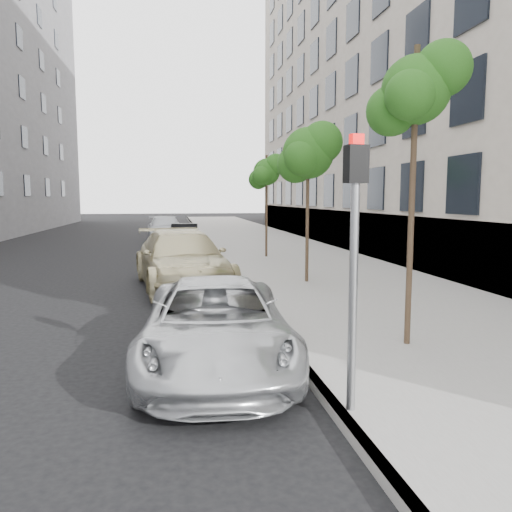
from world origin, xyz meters
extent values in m
plane|color=black|center=(0.00, 0.00, 0.00)|extent=(160.00, 160.00, 0.00)
cube|color=gray|center=(4.30, 24.00, 0.07)|extent=(6.40, 72.00, 0.14)
cube|color=#9E9B93|center=(1.18, 24.00, 0.07)|extent=(0.15, 72.00, 0.14)
cylinder|color=#38281C|center=(3.20, 1.50, 2.60)|extent=(0.10, 0.10, 4.92)
sphere|color=#276219|center=(3.20, 1.50, 4.36)|extent=(1.12, 1.12, 1.12)
sphere|color=#276219|center=(3.55, 1.30, 4.66)|extent=(0.89, 0.89, 0.89)
sphere|color=#276219|center=(2.90, 1.75, 4.06)|extent=(0.84, 0.84, 0.84)
cylinder|color=#38281C|center=(3.20, 8.00, 2.38)|extent=(0.10, 0.10, 4.48)
sphere|color=#276219|center=(3.20, 8.00, 3.92)|extent=(1.50, 1.50, 1.50)
sphere|color=#276219|center=(3.55, 7.80, 4.22)|extent=(1.20, 1.20, 1.20)
sphere|color=#276219|center=(2.90, 8.25, 3.62)|extent=(1.12, 1.12, 1.12)
cylinder|color=#38281C|center=(3.20, 14.50, 2.27)|extent=(0.10, 0.10, 4.27)
sphere|color=#276219|center=(3.20, 14.50, 3.71)|extent=(1.12, 1.12, 1.12)
sphere|color=#276219|center=(3.55, 14.30, 4.01)|extent=(0.90, 0.90, 0.90)
sphere|color=#276219|center=(2.90, 14.75, 3.41)|extent=(0.84, 0.84, 0.84)
cylinder|color=#939699|center=(1.30, -0.91, 1.46)|extent=(0.10, 0.10, 2.65)
cube|color=black|center=(1.30, -0.91, 3.00)|extent=(0.26, 0.20, 0.42)
cube|color=red|center=(1.30, -0.91, 3.27)|extent=(0.15, 0.11, 0.12)
imported|color=#BBBEC0|center=(-0.10, 1.26, 0.67)|extent=(2.55, 4.98, 1.34)
imported|color=#C7BC8E|center=(-0.48, 8.17, 0.84)|extent=(3.13, 6.04, 1.67)
imported|color=black|center=(-0.10, 15.45, 0.65)|extent=(2.10, 3.99, 1.29)
imported|color=black|center=(-0.13, 19.90, 0.64)|extent=(1.62, 3.97, 1.28)
imported|color=#ACAFB4|center=(-1.17, 24.99, 0.74)|extent=(2.49, 5.26, 1.48)
camera|label=1|loc=(-0.74, -6.29, 2.63)|focal=35.00mm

